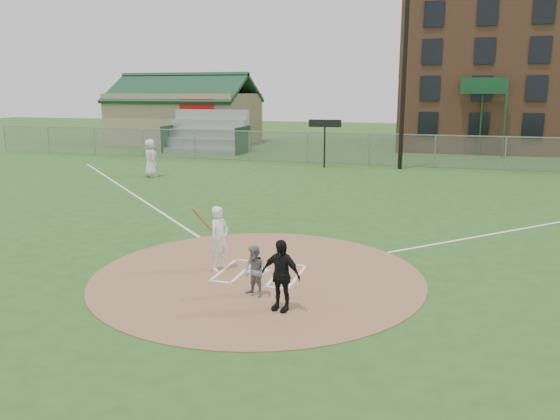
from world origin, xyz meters
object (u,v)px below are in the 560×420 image
(catcher, at_px, (255,271))
(batter_at_plate, at_px, (219,238))
(home_plate, at_px, (258,271))
(umpire, at_px, (281,275))
(ondeck_player, at_px, (150,158))

(catcher, height_order, batter_at_plate, batter_at_plate)
(home_plate, distance_m, umpire, 2.68)
(catcher, relative_size, batter_at_plate, 0.66)
(catcher, bearing_deg, batter_at_plate, 158.50)
(umpire, bearing_deg, catcher, 155.59)
(catcher, xyz_separation_m, umpire, (0.79, -0.61, 0.19))
(umpire, bearing_deg, home_plate, 132.66)
(home_plate, distance_m, catcher, 1.80)
(home_plate, height_order, catcher, catcher)
(ondeck_player, bearing_deg, home_plate, 167.75)
(umpire, distance_m, ondeck_player, 20.00)
(home_plate, height_order, umpire, umpire)
(umpire, xyz_separation_m, ondeck_player, (-12.07, 15.94, 0.23))
(batter_at_plate, bearing_deg, catcher, -45.58)
(catcher, distance_m, batter_at_plate, 2.16)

